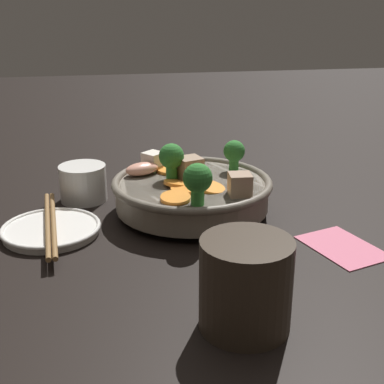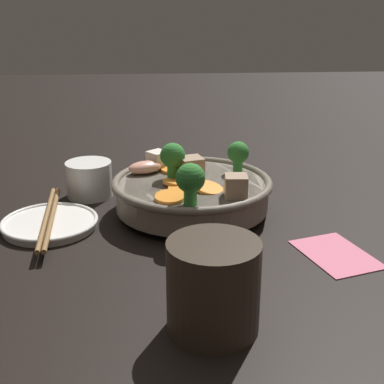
{
  "view_description": "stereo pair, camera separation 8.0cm",
  "coord_description": "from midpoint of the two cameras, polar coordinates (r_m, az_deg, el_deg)",
  "views": [
    {
      "loc": [
        -0.74,
        0.13,
        0.32
      ],
      "look_at": [
        0.0,
        0.0,
        0.03
      ],
      "focal_mm": 50.0,
      "sensor_mm": 36.0,
      "label": 1
    },
    {
      "loc": [
        -0.75,
        0.05,
        0.32
      ],
      "look_at": [
        0.0,
        0.0,
        0.03
      ],
      "focal_mm": 50.0,
      "sensor_mm": 36.0,
      "label": 2
    }
  ],
  "objects": [
    {
      "name": "napkin",
      "position": [
        0.72,
        12.74,
        -5.79
      ],
      "size": [
        0.13,
        0.11,
        0.0
      ],
      "color": "#D16B84",
      "rests_on": "ground_plane"
    },
    {
      "name": "dark_mug",
      "position": [
        0.53,
        1.13,
        -9.89
      ],
      "size": [
        0.12,
        0.09,
        0.09
      ],
      "color": "#33281E",
      "rests_on": "ground_plane"
    },
    {
      "name": "tea_cup",
      "position": [
        0.88,
        -14.13,
        0.93
      ],
      "size": [
        0.07,
        0.07,
        0.06
      ],
      "color": "white",
      "rests_on": "ground_plane"
    },
    {
      "name": "side_saucer",
      "position": [
        0.78,
        -17.7,
        -3.88
      ],
      "size": [
        0.14,
        0.14,
        0.01
      ],
      "color": "white",
      "rests_on": "ground_plane"
    },
    {
      "name": "ground_plane",
      "position": [
        0.82,
        -2.82,
        -2.24
      ],
      "size": [
        3.0,
        3.0,
        0.0
      ],
      "primitive_type": "plane",
      "color": "black"
    },
    {
      "name": "stirfry_bowl",
      "position": [
        0.8,
        -2.89,
        0.19
      ],
      "size": [
        0.24,
        0.24,
        0.11
      ],
      "color": "slate",
      "rests_on": "ground_plane"
    },
    {
      "name": "chopsticks_pair",
      "position": [
        0.78,
        -17.78,
        -3.24
      ],
      "size": [
        0.22,
        0.03,
        0.01
      ],
      "color": "olive",
      "rests_on": "side_saucer"
    }
  ]
}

